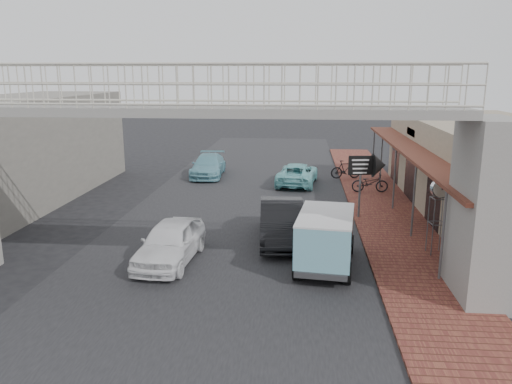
% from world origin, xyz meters
% --- Properties ---
extents(ground, '(120.00, 120.00, 0.00)m').
position_xyz_m(ground, '(0.00, 0.00, 0.00)').
color(ground, black).
rests_on(ground, ground).
extents(road_strip, '(10.00, 60.00, 0.01)m').
position_xyz_m(road_strip, '(0.00, 0.00, 0.01)').
color(road_strip, black).
rests_on(road_strip, ground).
extents(sidewalk, '(3.00, 40.00, 0.10)m').
position_xyz_m(sidewalk, '(6.50, 3.00, 0.05)').
color(sidewalk, brown).
rests_on(sidewalk, ground).
extents(shophouse_row, '(7.20, 18.00, 4.00)m').
position_xyz_m(shophouse_row, '(10.97, 4.00, 2.01)').
color(shophouse_row, gray).
rests_on(shophouse_row, ground).
extents(footbridge, '(16.40, 2.40, 6.34)m').
position_xyz_m(footbridge, '(0.00, -4.00, 3.18)').
color(footbridge, gray).
rests_on(footbridge, ground).
extents(building_far_left, '(5.00, 14.00, 5.00)m').
position_xyz_m(building_far_left, '(-11.00, 6.00, 2.50)').
color(building_far_left, gray).
rests_on(building_far_left, ground).
extents(white_hatchback, '(1.89, 4.12, 1.37)m').
position_xyz_m(white_hatchback, '(-1.55, -2.14, 0.69)').
color(white_hatchback, white).
rests_on(white_hatchback, ground).
extents(dark_sedan, '(1.89, 4.63, 1.49)m').
position_xyz_m(dark_sedan, '(2.03, 0.32, 0.75)').
color(dark_sedan, black).
rests_on(dark_sedan, ground).
extents(angkot_curb, '(2.46, 4.53, 1.21)m').
position_xyz_m(angkot_curb, '(2.50, 10.08, 0.60)').
color(angkot_curb, '#76C9CD').
rests_on(angkot_curb, ground).
extents(angkot_far, '(2.00, 4.51, 1.29)m').
position_xyz_m(angkot_far, '(-2.90, 11.92, 0.64)').
color(angkot_far, '#6CABBB').
rests_on(angkot_far, ground).
extents(angkot_van, '(2.11, 3.92, 1.84)m').
position_xyz_m(angkot_van, '(3.53, -2.12, 1.17)').
color(angkot_van, black).
rests_on(angkot_van, ground).
extents(motorcycle_near, '(1.88, 0.73, 0.97)m').
position_xyz_m(motorcycle_near, '(6.26, 8.15, 0.59)').
color(motorcycle_near, black).
rests_on(motorcycle_near, sidewalk).
extents(motorcycle_far, '(1.85, 0.89, 1.07)m').
position_xyz_m(motorcycle_far, '(5.30, 11.50, 0.63)').
color(motorcycle_far, black).
rests_on(motorcycle_far, sidewalk).
extents(street_clock, '(0.65, 0.56, 2.59)m').
position_xyz_m(street_clock, '(7.33, -0.77, 2.24)').
color(street_clock, '#59595B').
rests_on(street_clock, sidewalk).
extents(arrow_sign, '(1.63, 1.05, 2.75)m').
position_xyz_m(arrow_sign, '(5.87, 3.53, 2.32)').
color(arrow_sign, '#59595B').
rests_on(arrow_sign, sidewalk).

